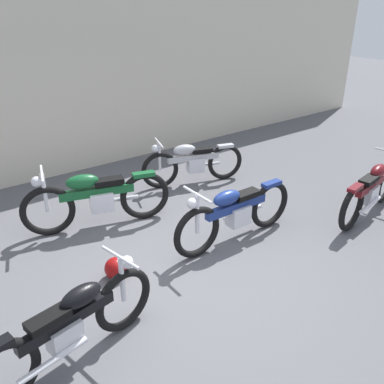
{
  "coord_description": "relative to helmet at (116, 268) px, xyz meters",
  "views": [
    {
      "loc": [
        -2.5,
        -3.43,
        3.14
      ],
      "look_at": [
        0.77,
        0.94,
        0.55
      ],
      "focal_mm": 38.57,
      "sensor_mm": 36.0,
      "label": 1
    }
  ],
  "objects": [
    {
      "name": "motorcycle_blue",
      "position": [
        1.74,
        -0.23,
        0.31
      ],
      "size": [
        2.07,
        0.58,
        0.93
      ],
      "rotation": [
        0.0,
        0.0,
        3.13
      ],
      "color": "black",
      "rests_on": "ground_plane"
    },
    {
      "name": "motorcycle_silver",
      "position": [
        2.47,
        1.72,
        0.28
      ],
      "size": [
        1.87,
        0.8,
        0.87
      ],
      "rotation": [
        0.0,
        0.0,
        2.83
      ],
      "color": "black",
      "rests_on": "ground_plane"
    },
    {
      "name": "ground_plane",
      "position": [
        0.76,
        -0.45,
        -0.14
      ],
      "size": [
        40.0,
        40.0,
        0.0
      ],
      "primitive_type": "plane",
      "color": "#56565B"
    },
    {
      "name": "helmet",
      "position": [
        0.0,
        0.0,
        0.0
      ],
      "size": [
        0.28,
        0.28,
        0.28
      ],
      "primitive_type": "sphere",
      "color": "maroon",
      "rests_on": "ground_plane"
    },
    {
      "name": "building_wall",
      "position": [
        0.76,
        3.73,
        1.55
      ],
      "size": [
        18.0,
        0.3,
        3.37
      ],
      "primitive_type": "cube",
      "color": "beige",
      "rests_on": "ground_plane"
    },
    {
      "name": "motorcycle_green",
      "position": [
        0.38,
        1.3,
        0.33
      ],
      "size": [
        2.12,
        0.84,
        0.98
      ],
      "rotation": [
        0.0,
        0.0,
        2.86
      ],
      "color": "black",
      "rests_on": "ground_plane"
    },
    {
      "name": "motorcycle_maroon",
      "position": [
        3.97,
        -0.91,
        0.3
      ],
      "size": [
        1.99,
        0.62,
        0.9
      ],
      "rotation": [
        0.0,
        0.0,
        0.17
      ],
      "color": "black",
      "rests_on": "ground_plane"
    },
    {
      "name": "motorcycle_black",
      "position": [
        -0.91,
        -0.93,
        0.29
      ],
      "size": [
        1.94,
        0.64,
        0.88
      ],
      "rotation": [
        0.0,
        0.0,
        0.19
      ],
      "color": "black",
      "rests_on": "ground_plane"
    }
  ]
}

